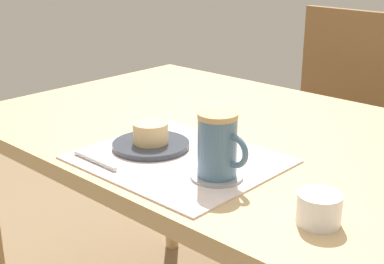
% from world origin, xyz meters
% --- Properties ---
extents(dining_table, '(1.25, 0.82, 0.71)m').
position_xyz_m(dining_table, '(0.00, 0.00, 0.64)').
color(dining_table, tan).
rests_on(dining_table, ground_plane).
extents(wooden_chair, '(0.46, 0.46, 0.91)m').
position_xyz_m(wooden_chair, '(-0.15, 0.72, 0.49)').
color(wooden_chair, brown).
rests_on(wooden_chair, ground_plane).
extents(placemat, '(0.38, 0.33, 0.00)m').
position_xyz_m(placemat, '(0.04, -0.23, 0.71)').
color(placemat, silver).
rests_on(placemat, dining_table).
extents(pastry_plate, '(0.16, 0.16, 0.01)m').
position_xyz_m(pastry_plate, '(-0.05, -0.22, 0.72)').
color(pastry_plate, '#333842').
rests_on(pastry_plate, placemat).
extents(pastry, '(0.07, 0.07, 0.04)m').
position_xyz_m(pastry, '(-0.05, -0.22, 0.75)').
color(pastry, '#E5BC7F').
rests_on(pastry, pastry_plate).
extents(coffee_coaster, '(0.10, 0.10, 0.00)m').
position_xyz_m(coffee_coaster, '(0.16, -0.24, 0.72)').
color(coffee_coaster, '#99999E').
rests_on(coffee_coaster, placemat).
extents(coffee_mug, '(0.11, 0.07, 0.12)m').
position_xyz_m(coffee_mug, '(0.16, -0.24, 0.78)').
color(coffee_mug, slate).
rests_on(coffee_mug, coffee_coaster).
extents(teaspoon, '(0.13, 0.01, 0.01)m').
position_xyz_m(teaspoon, '(-0.07, -0.35, 0.72)').
color(teaspoon, silver).
rests_on(teaspoon, placemat).
extents(sugar_bowl, '(0.07, 0.07, 0.05)m').
position_xyz_m(sugar_bowl, '(0.38, -0.26, 0.73)').
color(sugar_bowl, white).
rests_on(sugar_bowl, dining_table).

